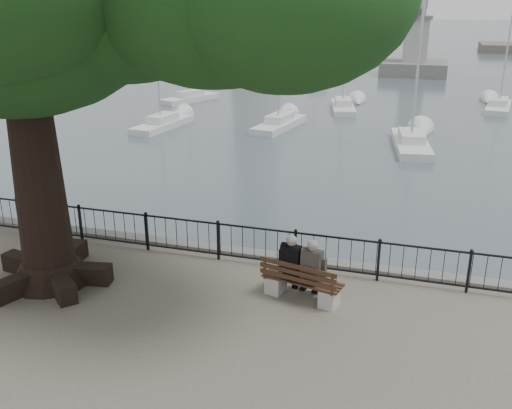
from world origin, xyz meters
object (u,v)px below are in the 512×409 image
at_px(bench, 301,286).
at_px(person_left, 294,267).
at_px(lion_monument, 415,51).
at_px(person_right, 314,272).

relative_size(bench, person_left, 1.24).
distance_m(bench, person_left, 0.45).
distance_m(person_left, lion_monument, 48.69).
distance_m(bench, lion_monument, 48.84).
xyz_separation_m(bench, lion_monument, (0.53, 48.83, 1.00)).
relative_size(bench, person_right, 1.24).
relative_size(person_left, person_right, 1.00).
xyz_separation_m(bench, person_right, (0.27, 0.05, 0.36)).
bearing_deg(person_left, bench, -35.55).
xyz_separation_m(person_left, person_right, (0.48, -0.11, 0.00)).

